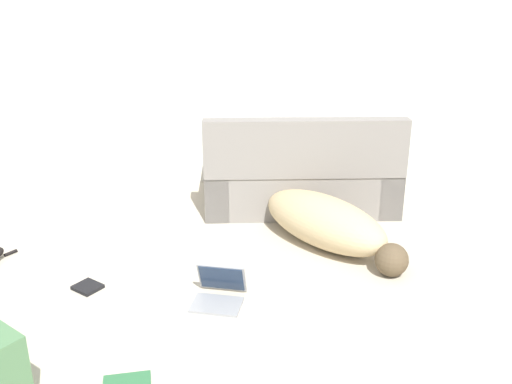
{
  "coord_description": "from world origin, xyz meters",
  "views": [
    {
      "loc": [
        0.19,
        -1.79,
        1.93
      ],
      "look_at": [
        0.28,
        1.78,
        0.56
      ],
      "focal_mm": 40.0,
      "sensor_mm": 36.0,
      "label": 1
    }
  ],
  "objects_px": {
    "dog": "(327,223)",
    "book_green": "(127,384)",
    "couch": "(300,177)",
    "book_black": "(88,287)",
    "laptop_open": "(220,289)"
  },
  "relations": [
    {
      "from": "laptop_open",
      "to": "book_black",
      "type": "height_order",
      "value": "laptop_open"
    },
    {
      "from": "couch",
      "to": "book_black",
      "type": "xyz_separation_m",
      "value": [
        -1.53,
        -1.42,
        -0.25
      ]
    },
    {
      "from": "laptop_open",
      "to": "book_black",
      "type": "relative_size",
      "value": 1.64
    },
    {
      "from": "dog",
      "to": "book_green",
      "type": "height_order",
      "value": "dog"
    },
    {
      "from": "laptop_open",
      "to": "book_green",
      "type": "xyz_separation_m",
      "value": [
        -0.44,
        -0.81,
        -0.06
      ]
    },
    {
      "from": "dog",
      "to": "book_green",
      "type": "xyz_separation_m",
      "value": [
        -1.21,
        -1.56,
        -0.17
      ]
    },
    {
      "from": "dog",
      "to": "book_black",
      "type": "xyz_separation_m",
      "value": [
        -1.65,
        -0.6,
        -0.17
      ]
    },
    {
      "from": "dog",
      "to": "couch",
      "type": "bearing_deg",
      "value": 149.38
    },
    {
      "from": "couch",
      "to": "laptop_open",
      "type": "xyz_separation_m",
      "value": [
        -0.65,
        -1.57,
        -0.19
      ]
    },
    {
      "from": "couch",
      "to": "dog",
      "type": "bearing_deg",
      "value": 98.12
    },
    {
      "from": "book_green",
      "to": "book_black",
      "type": "bearing_deg",
      "value": 114.5
    },
    {
      "from": "dog",
      "to": "book_green",
      "type": "distance_m",
      "value": 1.98
    },
    {
      "from": "laptop_open",
      "to": "book_green",
      "type": "height_order",
      "value": "laptop_open"
    },
    {
      "from": "couch",
      "to": "dog",
      "type": "height_order",
      "value": "couch"
    },
    {
      "from": "couch",
      "to": "laptop_open",
      "type": "relative_size",
      "value": 4.53
    }
  ]
}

